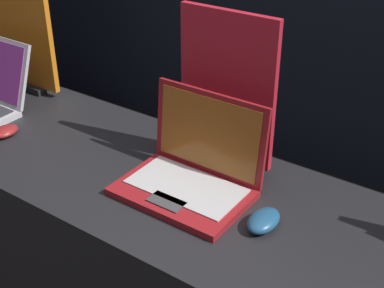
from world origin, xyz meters
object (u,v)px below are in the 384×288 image
(promo_stand_middle, at_px, (227,95))
(promo_stand_front, at_px, (22,33))
(person_bystander, at_px, (14,32))
(mouse_front, at_px, (5,131))
(mouse_middle, at_px, (264,221))
(laptop_middle, at_px, (193,169))

(promo_stand_middle, bearing_deg, promo_stand_front, 178.16)
(person_bystander, bearing_deg, mouse_front, -39.73)
(mouse_front, height_order, promo_stand_middle, promo_stand_middle)
(promo_stand_front, relative_size, person_bystander, 0.27)
(mouse_middle, height_order, promo_stand_middle, promo_stand_middle)
(mouse_front, distance_m, promo_stand_front, 0.43)
(mouse_middle, height_order, person_bystander, person_bystander)
(mouse_front, distance_m, mouse_middle, 0.91)
(mouse_middle, relative_size, promo_stand_middle, 0.25)
(promo_stand_front, height_order, laptop_middle, promo_stand_front)
(promo_stand_front, bearing_deg, laptop_middle, -12.15)
(mouse_middle, bearing_deg, laptop_middle, 170.00)
(promo_stand_middle, distance_m, person_bystander, 1.76)
(promo_stand_middle, bearing_deg, laptop_middle, -90.00)
(promo_stand_front, bearing_deg, promo_stand_middle, -1.84)
(mouse_front, xyz_separation_m, person_bystander, (-0.98, 0.82, -0.07))
(promo_stand_middle, height_order, person_bystander, person_bystander)
(promo_stand_front, height_order, person_bystander, person_bystander)
(promo_stand_middle, xyz_separation_m, person_bystander, (-1.65, 0.55, -0.27))
(mouse_front, xyz_separation_m, mouse_middle, (0.91, 0.06, 0.00))
(mouse_middle, bearing_deg, promo_stand_front, 168.30)
(laptop_middle, relative_size, promo_stand_middle, 0.77)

